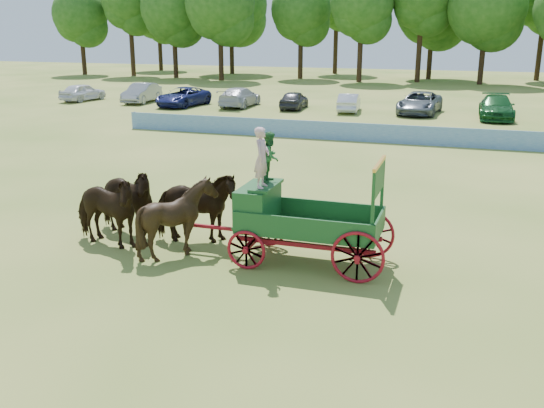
{
  "coord_description": "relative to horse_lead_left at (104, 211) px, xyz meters",
  "views": [
    {
      "loc": [
        6.57,
        -16.01,
        6.3
      ],
      "look_at": [
        1.28,
        0.17,
        1.3
      ],
      "focal_mm": 40.0,
      "sensor_mm": 36.0,
      "label": 1
    }
  ],
  "objects": [
    {
      "name": "sponsor_banner",
      "position": [
        2.41,
        19.38,
        -0.58
      ],
      "size": [
        26.0,
        0.08,
        1.05
      ],
      "primitive_type": "cube",
      "color": "#1E62A6",
      "rests_on": "ground"
    },
    {
      "name": "treeline",
      "position": [
        1.47,
        61.32,
        8.06
      ],
      "size": [
        88.85,
        22.85,
        15.08
      ],
      "color": "#382314",
      "rests_on": "ground"
    },
    {
      "name": "farm_dray",
      "position": [
        5.38,
        0.56,
        0.49
      ],
      "size": [
        6.0,
        2.0,
        3.78
      ],
      "color": "maroon",
      "rests_on": "ground"
    },
    {
      "name": "parked_cars",
      "position": [
        -4.14,
        31.52,
        -0.32
      ],
      "size": [
        36.71,
        7.32,
        1.64
      ],
      "color": "silver",
      "rests_on": "ground"
    },
    {
      "name": "horse_lead_left",
      "position": [
        0.0,
        0.0,
        0.0
      ],
      "size": [
        2.79,
        1.64,
        2.21
      ],
      "primitive_type": "imported",
      "rotation": [
        0.0,
        0.0,
        1.39
      ],
      "color": "black",
      "rests_on": "ground"
    },
    {
      "name": "horse_wheel_left",
      "position": [
        2.4,
        0.0,
        0.0
      ],
      "size": [
        2.28,
        2.1,
        2.21
      ],
      "primitive_type": "imported",
      "rotation": [
        0.0,
        0.0,
        1.74
      ],
      "color": "black",
      "rests_on": "ground"
    },
    {
      "name": "horse_lead_right",
      "position": [
        0.0,
        1.1,
        0.0
      ],
      "size": [
        2.83,
        1.81,
        2.21
      ],
      "primitive_type": "imported",
      "rotation": [
        0.0,
        0.0,
        1.32
      ],
      "color": "black",
      "rests_on": "ground"
    },
    {
      "name": "horse_wheel_right",
      "position": [
        2.4,
        1.1,
        0.0
      ],
      "size": [
        2.83,
        1.82,
        2.21
      ],
      "primitive_type": "imported",
      "rotation": [
        0.0,
        0.0,
        1.83
      ],
      "color": "black",
      "rests_on": "ground"
    },
    {
      "name": "ground",
      "position": [
        3.41,
        1.38,
        -1.1
      ],
      "size": [
        160.0,
        160.0,
        0.0
      ],
      "primitive_type": "plane",
      "color": "tan",
      "rests_on": "ground"
    }
  ]
}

